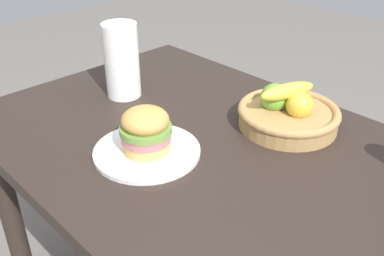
{
  "coord_description": "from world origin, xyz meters",
  "views": [
    {
      "loc": [
        0.67,
        -0.73,
        1.39
      ],
      "look_at": [
        -0.04,
        -0.04,
        0.81
      ],
      "focal_mm": 41.29,
      "sensor_mm": 36.0,
      "label": 1
    }
  ],
  "objects": [
    {
      "name": "paper_towel_roll",
      "position": [
        -0.43,
        0.02,
        0.87
      ],
      "size": [
        0.11,
        0.11,
        0.24
      ],
      "primitive_type": "cylinder",
      "color": "white",
      "rests_on": "dining_table"
    },
    {
      "name": "fruit_basket",
      "position": [
        0.07,
        0.23,
        0.79
      ],
      "size": [
        0.29,
        0.29,
        0.14
      ],
      "color": "tan",
      "rests_on": "dining_table"
    },
    {
      "name": "sandwich",
      "position": [
        -0.1,
        -0.15,
        0.82
      ],
      "size": [
        0.13,
        0.13,
        0.12
      ],
      "color": "#DBAD60",
      "rests_on": "plate"
    },
    {
      "name": "dining_table",
      "position": [
        0.0,
        0.0,
        0.65
      ],
      "size": [
        1.4,
        0.9,
        0.75
      ],
      "color": "#2D231E",
      "rests_on": "ground_plane"
    },
    {
      "name": "plate",
      "position": [
        -0.1,
        -0.15,
        0.76
      ],
      "size": [
        0.28,
        0.28,
        0.01
      ],
      "primitive_type": "cylinder",
      "color": "white",
      "rests_on": "dining_table"
    }
  ]
}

